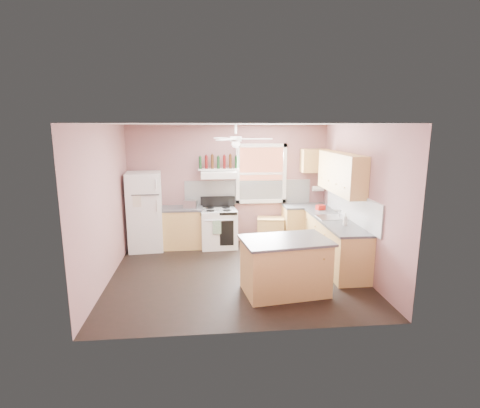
{
  "coord_description": "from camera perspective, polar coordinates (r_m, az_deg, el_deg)",
  "views": [
    {
      "loc": [
        -0.56,
        -6.45,
        2.67
      ],
      "look_at": [
        0.1,
        0.3,
        1.25
      ],
      "focal_mm": 28.0,
      "sensor_mm": 36.0,
      "label": 1
    }
  ],
  "objects": [
    {
      "name": "sink",
      "position": [
        7.6,
        13.8,
        -2.04
      ],
      "size": [
        0.55,
        0.45,
        0.03
      ],
      "primitive_type": "cube",
      "color": "silver",
      "rests_on": "counter_right"
    },
    {
      "name": "wall_right",
      "position": [
        7.17,
        17.82,
        0.64
      ],
      "size": [
        0.05,
        4.0,
        2.7
      ],
      "primitive_type": "cube",
      "color": "#8C5E5D",
      "rests_on": "ground"
    },
    {
      "name": "backsplash_right",
      "position": [
        7.46,
        16.55,
        -0.24
      ],
      "size": [
        0.03,
        2.6,
        0.55
      ],
      "primitive_type": "cube",
      "color": "white",
      "rests_on": "wall_right"
    },
    {
      "name": "wine_bottles",
      "position": [
        8.37,
        -3.31,
        6.37
      ],
      "size": [
        0.86,
        0.06,
        0.31
      ],
      "color": "#143819",
      "rests_on": "bottle_shelf"
    },
    {
      "name": "stove",
      "position": [
        8.38,
        -3.28,
        -3.7
      ],
      "size": [
        0.82,
        0.68,
        0.86
      ],
      "primitive_type": "cube",
      "rotation": [
        0.0,
        0.0,
        0.06
      ],
      "color": "white",
      "rests_on": "floor"
    },
    {
      "name": "counter_left",
      "position": [
        8.36,
        -8.88,
        -0.69
      ],
      "size": [
        0.92,
        0.62,
        0.04
      ],
      "primitive_type": "cube",
      "color": "#414143",
      "rests_on": "base_cabinet_left"
    },
    {
      "name": "bottle_shelf",
      "position": [
        8.38,
        -3.3,
        5.29
      ],
      "size": [
        0.9,
        0.26,
        0.03
      ],
      "primitive_type": "cube",
      "color": "white",
      "rests_on": "range_hood"
    },
    {
      "name": "floor",
      "position": [
        7.01,
        -0.59,
        -10.58
      ],
      "size": [
        4.5,
        4.5,
        0.0
      ],
      "primitive_type": "plane",
      "color": "black",
      "rests_on": "ground"
    },
    {
      "name": "red_caddy",
      "position": [
        8.23,
        12.18,
        -0.51
      ],
      "size": [
        0.21,
        0.17,
        0.1
      ],
      "primitive_type": "cube",
      "rotation": [
        0.0,
        0.0,
        0.28
      ],
      "color": "#AB170E",
      "rests_on": "counter_right"
    },
    {
      "name": "upper_cabinet_corner",
      "position": [
        8.69,
        11.3,
        6.51
      ],
      "size": [
        0.6,
        0.33,
        0.52
      ],
      "primitive_type": "cube",
      "color": "tan",
      "rests_on": "wall_back"
    },
    {
      "name": "paper_towel",
      "position": [
        8.83,
        11.82,
        2.31
      ],
      "size": [
        0.26,
        0.12,
        0.12
      ],
      "primitive_type": "cylinder",
      "rotation": [
        0.0,
        1.57,
        0.0
      ],
      "color": "white",
      "rests_on": "wall_back"
    },
    {
      "name": "base_cabinet_left",
      "position": [
        8.47,
        -8.78,
        -3.66
      ],
      "size": [
        0.9,
        0.6,
        0.86
      ],
      "primitive_type": "cube",
      "color": "tan",
      "rests_on": "floor"
    },
    {
      "name": "ceiling",
      "position": [
        6.48,
        -0.64,
        12.09
      ],
      "size": [
        4.5,
        4.5,
        0.0
      ],
      "primitive_type": "plane",
      "color": "white",
      "rests_on": "ground"
    },
    {
      "name": "base_cabinet_corner",
      "position": [
        8.77,
        9.91,
        -3.17
      ],
      "size": [
        1.0,
        0.6,
        0.86
      ],
      "primitive_type": "cube",
      "color": "tan",
      "rests_on": "floor"
    },
    {
      "name": "faucet",
      "position": [
        7.64,
        14.96,
        -1.45
      ],
      "size": [
        0.03,
        0.03,
        0.14
      ],
      "primitive_type": "cylinder",
      "color": "silver",
      "rests_on": "sink"
    },
    {
      "name": "base_cabinet_right",
      "position": [
        7.54,
        14.2,
        -5.83
      ],
      "size": [
        0.6,
        2.2,
        0.86
      ],
      "primitive_type": "cube",
      "color": "tan",
      "rests_on": "floor"
    },
    {
      "name": "cart",
      "position": [
        8.67,
        4.67,
        -4.07
      ],
      "size": [
        0.66,
        0.49,
        0.61
      ],
      "primitive_type": "cube",
      "rotation": [
        0.0,
        0.0,
        -0.16
      ],
      "color": "tan",
      "rests_on": "floor"
    },
    {
      "name": "window_view",
      "position": [
        8.6,
        3.23,
        4.65
      ],
      "size": [
        1.0,
        0.02,
        1.2
      ],
      "primitive_type": "cube",
      "color": "brown",
      "rests_on": "wall_back"
    },
    {
      "name": "window_frame",
      "position": [
        8.58,
        3.26,
        4.63
      ],
      "size": [
        1.16,
        0.07,
        1.36
      ],
      "primitive_type": "cube",
      "color": "white",
      "rests_on": "wall_back"
    },
    {
      "name": "backsplash_back",
      "position": [
        8.63,
        1.22,
        1.84
      ],
      "size": [
        2.9,
        0.03,
        0.55
      ],
      "primitive_type": "cube",
      "color": "white",
      "rests_on": "wall_back"
    },
    {
      "name": "counter_corner",
      "position": [
        8.66,
        10.01,
        -0.29
      ],
      "size": [
        1.02,
        0.62,
        0.04
      ],
      "primitive_type": "cube",
      "color": "#414143",
      "rests_on": "base_cabinet_corner"
    },
    {
      "name": "island_top",
      "position": [
        6.03,
        6.99,
        -5.53
      ],
      "size": [
        1.49,
        1.08,
        0.04
      ],
      "primitive_type": "cube",
      "rotation": [
        0.0,
        0.0,
        0.14
      ],
      "color": "#414143",
      "rests_on": "island"
    },
    {
      "name": "wall_back",
      "position": [
        8.6,
        -1.78,
        2.98
      ],
      "size": [
        4.5,
        0.05,
        2.7
      ],
      "primitive_type": "cube",
      "color": "#8C5E5D",
      "rests_on": "ground"
    },
    {
      "name": "ceiling_fan_hub",
      "position": [
        6.48,
        -0.63,
        9.87
      ],
      "size": [
        0.2,
        0.2,
        0.08
      ],
      "primitive_type": "cylinder",
      "color": "white",
      "rests_on": "ceiling"
    },
    {
      "name": "counter_right",
      "position": [
        7.42,
        14.3,
        -2.51
      ],
      "size": [
        0.62,
        2.22,
        0.04
      ],
      "primitive_type": "cube",
      "color": "#414143",
      "rests_on": "base_cabinet_right"
    },
    {
      "name": "island",
      "position": [
        6.18,
        6.89,
        -9.52
      ],
      "size": [
        1.4,
        1.0,
        0.86
      ],
      "primitive_type": "cube",
      "rotation": [
        0.0,
        0.0,
        0.14
      ],
      "color": "tan",
      "rests_on": "floor"
    },
    {
      "name": "refrigerator",
      "position": [
        8.37,
        -14.27,
        -1.1
      ],
      "size": [
        0.78,
        0.76,
        1.7
      ],
      "primitive_type": "cube",
      "rotation": [
        0.0,
        0.0,
        0.09
      ],
      "color": "white",
      "rests_on": "floor"
    },
    {
      "name": "soap_bottle",
      "position": [
        7.03,
        15.77,
        -2.27
      ],
      "size": [
        0.12,
        0.12,
        0.23
      ],
      "primitive_type": "imported",
      "rotation": [
        0.0,
        0.0,
        5.83
      ],
      "color": "silver",
      "rests_on": "counter_right"
    },
    {
      "name": "range_hood",
      "position": [
        8.28,
        -3.26,
        4.51
      ],
      "size": [
        0.78,
        0.5,
        0.14
      ],
      "primitive_type": "cube",
      "color": "white",
      "rests_on": "wall_back"
    },
    {
      "name": "upper_cabinet_right",
      "position": [
        7.49,
        15.15,
        4.59
      ],
      "size": [
        0.33,
        1.8,
        0.76
      ],
      "primitive_type": "cube",
      "color": "tan",
      "rests_on": "wall_right"
    },
    {
      "name": "wall_left",
      "position": [
        6.81,
        -20.06,
        -0.09
      ],
      "size": [
        0.05,
        4.0,
        2.7
      ],
      "primitive_type": "cube",
      "color": "#8C5E5D",
      "rests_on": "ground"
    },
    {
      "name": "toaster",
      "position": [
        8.24,
        -7.58,
        -0.05
      ],
      "size": [
        0.31,
        0.21,
        0.18
      ],
      "primitive_type": "cube",
      "rotation": [
        0.0,
        0.0,
        -0.2
      ],
      "color": "silver",
      "rests_on": "counter_left"
    }
  ]
}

